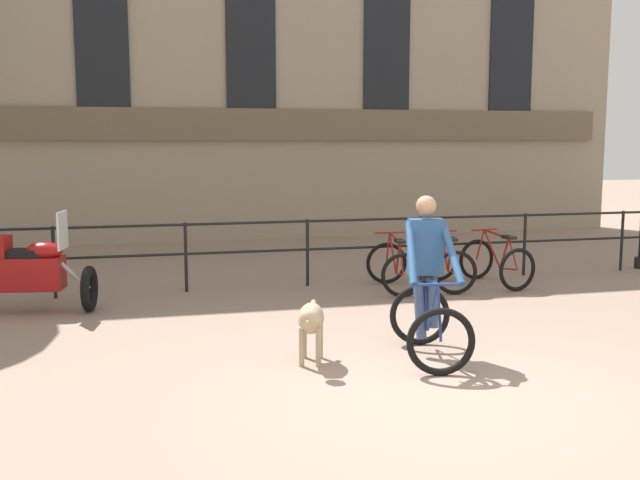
{
  "coord_description": "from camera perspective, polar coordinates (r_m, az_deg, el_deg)",
  "views": [
    {
      "loc": [
        -2.6,
        -6.04,
        2.31
      ],
      "look_at": [
        -0.38,
        2.86,
        1.05
      ],
      "focal_mm": 42.0,
      "sensor_mm": 36.0,
      "label": 1
    }
  ],
  "objects": [
    {
      "name": "canal_railing",
      "position": [
        11.64,
        -0.96,
        -0.09
      ],
      "size": [
        15.05,
        0.05,
        1.05
      ],
      "color": "black",
      "rests_on": "ground_plane"
    },
    {
      "name": "parked_bicycle_mid_right",
      "position": [
        12.08,
        13.29,
        -1.69
      ],
      "size": [
        0.83,
        1.2,
        0.86
      ],
      "rotation": [
        0.0,
        0.0,
        3.31
      ],
      "color": "black",
      "rests_on": "ground_plane"
    },
    {
      "name": "dog",
      "position": [
        7.69,
        -0.71,
        -6.15
      ],
      "size": [
        0.4,
        0.84,
        0.64
      ],
      "rotation": [
        0.0,
        0.0,
        -0.31
      ],
      "color": "tan",
      "rests_on": "ground_plane"
    },
    {
      "name": "parked_bicycle_near_lamp",
      "position": [
        11.41,
        5.71,
        -2.07
      ],
      "size": [
        0.77,
        1.17,
        0.86
      ],
      "rotation": [
        0.0,
        0.0,
        3.04
      ],
      "color": "black",
      "rests_on": "ground_plane"
    },
    {
      "name": "cyclist_with_bike",
      "position": [
        7.98,
        8.21,
        -3.43
      ],
      "size": [
        0.89,
        1.28,
        1.7
      ],
      "rotation": [
        0.0,
        0.0,
        -0.19
      ],
      "color": "black",
      "rests_on": "ground_plane"
    },
    {
      "name": "building_facade",
      "position": [
        17.45,
        -5.5,
        17.06
      ],
      "size": [
        18.0,
        0.72,
        10.3
      ],
      "color": "gray",
      "rests_on": "ground_plane"
    },
    {
      "name": "parked_bicycle_mid_left",
      "position": [
        11.72,
        9.6,
        -1.88
      ],
      "size": [
        0.82,
        1.2,
        0.86
      ],
      "rotation": [
        0.0,
        0.0,
        2.99
      ],
      "color": "black",
      "rests_on": "ground_plane"
    },
    {
      "name": "ground_plane",
      "position": [
        6.97,
        8.98,
        -11.63
      ],
      "size": [
        60.0,
        60.0,
        0.0
      ],
      "primitive_type": "plane",
      "color": "gray"
    },
    {
      "name": "parked_motorcycle",
      "position": [
        10.6,
        -21.24,
        -2.21
      ],
      "size": [
        1.7,
        0.89,
        1.35
      ],
      "rotation": [
        0.0,
        0.0,
        1.4
      ],
      "color": "black",
      "rests_on": "ground_plane"
    }
  ]
}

